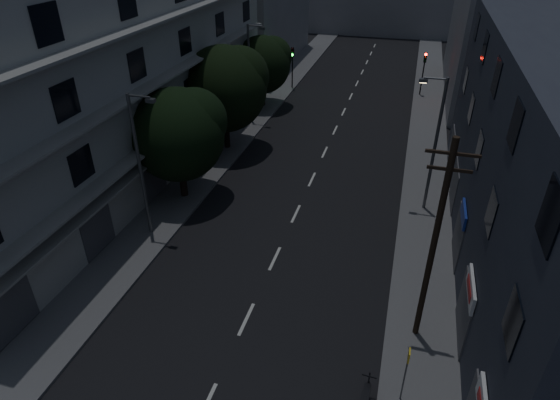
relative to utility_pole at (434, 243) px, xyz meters
The scene contains 18 objects.
ground 19.44m from the utility_pole, 112.65° to the left, with size 160.00×160.00×0.00m, color black.
sidewalk_left 23.28m from the utility_pole, 130.33° to the left, with size 3.00×90.00×0.15m, color #565659.
sidewalk_right 18.02m from the utility_pole, 89.16° to the left, with size 3.00×90.00×0.15m, color #565659.
lane_markings 25.18m from the utility_pole, 107.06° to the left, with size 0.15×60.50×0.01m.
building_left 21.95m from the utility_pole, 151.66° to the left, with size 7.00×36.00×14.00m.
building_right 7.97m from the utility_pole, 53.29° to the left, with size 6.19×28.00×11.00m.
building_far_right 34.73m from the utility_pole, 82.13° to the left, with size 6.00×20.00×13.00m, color slate.
tree_near 16.55m from the utility_pole, 151.30° to the left, with size 5.62×5.62×6.93m.
tree_mid 21.31m from the utility_pole, 133.08° to the left, with size 6.22×6.22×7.65m.
tree_far 29.29m from the utility_pole, 120.33° to the left, with size 5.13×5.13×6.34m.
traffic_signal_far_right 32.41m from the utility_pole, 91.16° to the left, with size 0.28×0.37×4.10m.
traffic_signal_far_left 33.92m from the utility_pole, 113.50° to the left, with size 0.28×0.37×4.10m.
street_lamp_left_near 14.95m from the utility_pole, 165.83° to the left, with size 1.51×0.25×8.00m.
street_lamp_right 10.47m from the utility_pole, 89.84° to the left, with size 1.51×0.25×8.00m.
street_lamp_left_far 25.75m from the utility_pole, 124.42° to the left, with size 1.51×0.25×8.00m.
utility_pole is the anchor object (origin of this frame).
bus_stop_sign 4.60m from the utility_pole, 97.05° to the right, with size 0.06×0.35×2.52m.
motorcycle 6.27m from the utility_pole, 111.92° to the right, with size 0.54×1.86×1.19m.
Camera 1 is at (5.54, -7.56, 15.28)m, focal length 30.00 mm.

